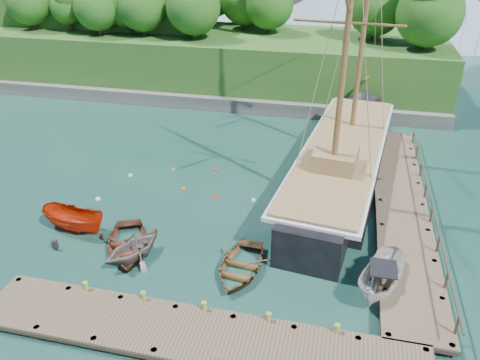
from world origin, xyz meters
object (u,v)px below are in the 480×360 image
(rowboat_1, at_px, (134,259))
(schooner, at_px, (341,166))
(rowboat_2, at_px, (240,272))
(cabin_boat_white, at_px, (379,291))
(rowboat_0, at_px, (128,250))
(motorboat_orange, at_px, (76,230))

(rowboat_1, distance_m, schooner, 15.98)
(rowboat_2, xyz_separation_m, cabin_boat_white, (7.19, 0.17, 0.00))
(rowboat_0, bearing_deg, rowboat_1, -69.73)
(rowboat_0, height_order, rowboat_2, rowboat_0)
(rowboat_0, relative_size, schooner, 0.17)
(cabin_boat_white, relative_size, schooner, 0.16)
(rowboat_1, relative_size, motorboat_orange, 0.81)
(rowboat_1, bearing_deg, rowboat_2, 30.85)
(rowboat_0, relative_size, cabin_boat_white, 1.08)
(rowboat_0, xyz_separation_m, cabin_boat_white, (13.79, -0.21, 0.00))
(rowboat_1, bearing_deg, schooner, 76.20)
(cabin_boat_white, bearing_deg, schooner, 121.97)
(rowboat_0, bearing_deg, motorboat_orange, 139.86)
(rowboat_0, height_order, schooner, schooner)
(cabin_boat_white, bearing_deg, motorboat_orange, -164.77)
(rowboat_2, xyz_separation_m, schooner, (4.69, 11.58, 1.17))
(rowboat_2, height_order, schooner, schooner)
(rowboat_1, xyz_separation_m, schooner, (10.65, 11.86, 1.17))
(rowboat_1, xyz_separation_m, cabin_boat_white, (13.15, 0.45, 0.00))
(rowboat_1, height_order, schooner, schooner)
(rowboat_2, height_order, motorboat_orange, motorboat_orange)
(schooner, bearing_deg, rowboat_2, -104.93)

